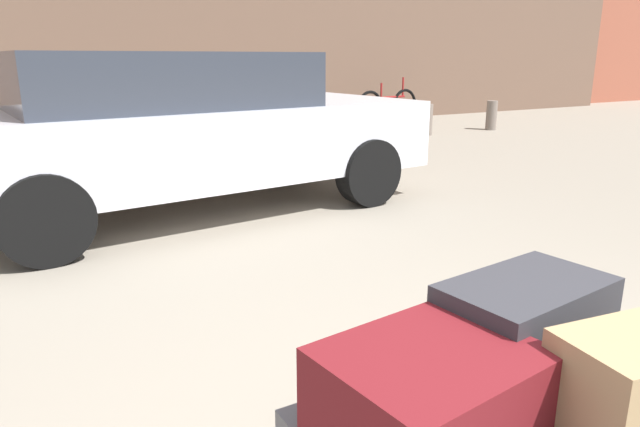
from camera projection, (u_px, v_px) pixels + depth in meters
The scene contains 8 objects.
suitcase_maroon_center at pixel (430, 395), 1.57m from camera, with size 0.58×0.47×0.27m, color maroon.
duffel_bag_charcoal_rear_right at pixel (523, 327), 1.91m from camera, with size 0.58×0.34×0.33m, color #2D2D33.
parked_car at pixel (184, 128), 5.14m from camera, with size 4.45×2.24×1.42m.
bicycle_leaning at pixel (388, 106), 11.96m from camera, with size 1.75×0.35×0.96m.
bollard_kerb_near at pixel (279, 130), 8.88m from camera, with size 0.20×0.20×0.56m, color #72665B.
bollard_kerb_mid at pixel (360, 124), 9.60m from camera, with size 0.20×0.20×0.56m, color #72665B.
bollard_kerb_far at pixel (427, 120), 10.29m from camera, with size 0.20×0.20×0.56m, color #72665B.
bollard_corner at pixel (491, 115), 11.05m from camera, with size 0.20×0.20×0.56m, color #72665B.
Camera 1 is at (-1.23, -0.97, 1.38)m, focal length 31.85 mm.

